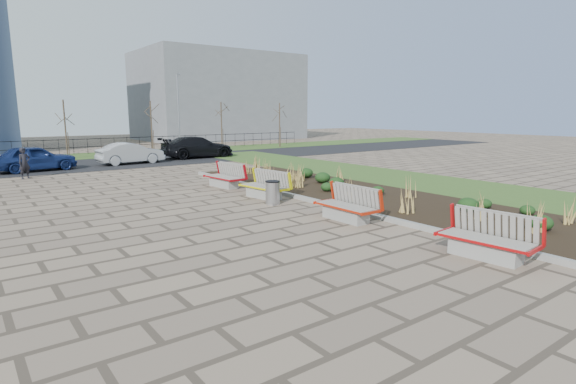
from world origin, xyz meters
TOP-DOWN VIEW (x-y plane):
  - ground at (0.00, 0.00)m, footprint 120.00×120.00m
  - planting_bed at (6.25, 5.00)m, footprint 4.50×18.00m
  - planting_curb at (3.92, 5.00)m, footprint 0.16×18.00m
  - grass_verge_near at (11.00, 5.00)m, footprint 5.00×38.00m
  - grass_verge_far at (0.00, 28.00)m, footprint 80.00×5.00m
  - road at (0.00, 22.00)m, footprint 80.00×7.00m
  - bench_a at (3.00, -2.32)m, footprint 1.09×2.18m
  - bench_b at (3.00, 2.12)m, footprint 0.90×2.10m
  - bench_c at (3.00, 6.56)m, footprint 1.14×2.19m
  - bench_d at (3.00, 9.69)m, footprint 1.09×2.17m
  - litter_bin at (2.61, 5.40)m, footprint 0.50×0.50m
  - pedestrian at (-3.57, 17.69)m, footprint 0.65×0.54m
  - car_blue at (-2.77, 20.50)m, footprint 4.35×2.19m
  - car_silver at (2.58, 20.97)m, footprint 4.08×1.68m
  - car_black at (7.61, 21.97)m, footprint 5.21×2.23m
  - tree_c at (0.00, 26.50)m, footprint 1.40×1.40m
  - tree_d at (6.00, 26.50)m, footprint 1.40×1.40m
  - tree_e at (12.00, 26.50)m, footprint 1.40×1.40m
  - tree_f at (18.00, 26.50)m, footprint 1.40×1.40m
  - lamp_east at (8.00, 26.00)m, footprint 0.24×0.60m
  - railing_fence at (0.00, 29.50)m, footprint 44.00×0.10m
  - building_grey at (20.00, 42.00)m, footprint 18.00×12.00m

SIDE VIEW (x-z plane):
  - ground at x=0.00m, z-range 0.00..0.00m
  - road at x=0.00m, z-range 0.00..0.02m
  - grass_verge_near at x=11.00m, z-range 0.00..0.04m
  - grass_verge_far at x=0.00m, z-range 0.00..0.04m
  - planting_bed at x=6.25m, z-range 0.00..0.10m
  - planting_curb at x=3.92m, z-range 0.00..0.15m
  - litter_bin at x=2.61m, z-range 0.00..0.82m
  - bench_a at x=3.00m, z-range 0.00..1.00m
  - bench_b at x=3.00m, z-range 0.00..1.00m
  - bench_c at x=3.00m, z-range 0.00..1.00m
  - bench_d at x=3.00m, z-range 0.00..1.00m
  - railing_fence at x=0.00m, z-range 0.04..1.24m
  - car_silver at x=2.58m, z-range 0.02..1.34m
  - car_blue at x=-2.77m, z-range 0.02..1.44m
  - pedestrian at x=-3.57m, z-range 0.00..1.52m
  - car_black at x=7.61m, z-range 0.02..1.52m
  - tree_c at x=0.00m, z-range 0.04..4.04m
  - tree_d at x=6.00m, z-range 0.04..4.04m
  - tree_e at x=12.00m, z-range 0.04..4.04m
  - tree_f at x=18.00m, z-range 0.04..4.04m
  - lamp_east at x=8.00m, z-range 0.04..6.04m
  - building_grey at x=20.00m, z-range 0.00..10.00m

